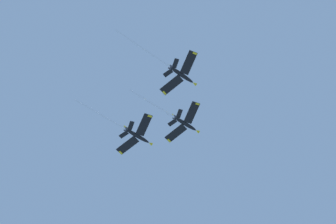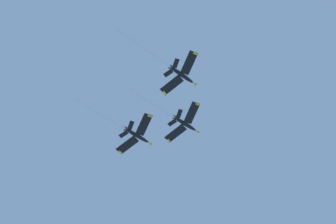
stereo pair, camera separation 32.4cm
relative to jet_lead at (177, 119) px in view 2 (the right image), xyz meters
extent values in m
ellipsoid|color=black|center=(0.32, 4.26, 1.60)|extent=(2.47, 11.80, 5.49)
cone|color=yellow|center=(0.78, 10.52, 3.96)|extent=(1.34, 2.00, 1.69)
ellipsoid|color=black|center=(0.45, 6.01, 2.90)|extent=(1.22, 3.00, 1.83)
cube|color=black|center=(-5.02, 3.94, 1.23)|extent=(9.45, 4.91, 1.45)
cube|color=yellow|center=(-9.13, 3.93, 1.23)|extent=(0.98, 1.82, 0.74)
cube|color=black|center=(5.55, 3.15, 1.23)|extent=(9.62, 6.09, 1.45)
cube|color=yellow|center=(9.61, 2.53, 1.23)|extent=(1.21, 1.86, 0.74)
cube|color=black|center=(-2.30, -0.24, -0.16)|extent=(3.91, 2.55, 0.78)
cube|color=black|center=(2.24, -0.58, -0.16)|extent=(3.99, 2.98, 0.78)
cube|color=yellow|center=(-0.05, -0.71, 1.23)|extent=(0.42, 3.24, 3.46)
cylinder|color=#38383D|center=(-0.53, -1.09, -0.53)|extent=(0.89, 1.27, 1.10)
cylinder|color=#38383D|center=(0.37, -1.15, -0.53)|extent=(0.89, 1.27, 1.10)
cylinder|color=white|center=(-0.87, -11.65, -4.49)|extent=(2.43, 21.06, 8.60)
ellipsoid|color=black|center=(-14.60, -7.72, -3.75)|extent=(2.17, 11.74, 5.63)
cone|color=yellow|center=(-14.29, -1.49, -1.31)|extent=(1.29, 1.98, 1.70)
ellipsoid|color=black|center=(-14.51, -5.99, -2.42)|extent=(1.14, 2.98, 1.86)
cube|color=black|center=(-19.92, -8.17, -4.13)|extent=(9.49, 5.11, 1.49)
cube|color=yellow|center=(-24.04, -8.29, -4.13)|extent=(1.02, 1.82, 0.77)
cube|color=black|center=(-9.34, -8.69, -4.13)|extent=(9.61, 5.88, 1.49)
cube|color=yellow|center=(-5.26, -9.22, -4.13)|extent=(1.17, 1.85, 0.77)
cube|color=black|center=(-17.10, -12.26, -5.56)|extent=(3.93, 2.62, 0.80)
cube|color=black|center=(-12.55, -12.49, -5.56)|extent=(3.98, 2.90, 0.80)
cube|color=yellow|center=(-14.84, -12.70, -4.19)|extent=(0.34, 3.26, 3.48)
cylinder|color=#38383D|center=(-15.31, -13.06, -5.95)|extent=(0.86, 1.26, 1.11)
cylinder|color=#38383D|center=(-14.41, -13.11, -5.95)|extent=(0.86, 1.26, 1.11)
cylinder|color=white|center=(-15.40, -24.06, -10.24)|extent=(1.84, 21.90, 9.14)
ellipsoid|color=black|center=(14.79, -10.58, -4.00)|extent=(2.38, 11.75, 5.64)
cone|color=yellow|center=(15.20, -4.35, -1.56)|extent=(1.33, 2.00, 1.70)
ellipsoid|color=black|center=(14.90, -8.85, -2.68)|extent=(1.19, 3.00, 1.86)
cube|color=black|center=(9.45, -10.93, -4.39)|extent=(9.46, 4.96, 1.50)
cube|color=yellow|center=(5.34, -10.98, -4.39)|extent=(0.99, 1.82, 0.77)
cube|color=black|center=(20.03, -11.64, -4.39)|extent=(9.62, 6.02, 1.50)
cube|color=yellow|center=(24.10, -12.24, -4.39)|extent=(1.19, 1.85, 0.77)
cube|color=black|center=(12.20, -15.07, -5.83)|extent=(3.91, 2.56, 0.80)
cube|color=black|center=(16.75, -15.38, -5.83)|extent=(3.99, 2.95, 0.80)
cube|color=yellow|center=(14.45, -15.55, -4.45)|extent=(0.40, 3.26, 3.48)
cylinder|color=#38383D|center=(13.98, -15.90, -6.21)|extent=(0.88, 1.27, 1.11)
cylinder|color=#38383D|center=(14.88, -15.96, -6.21)|extent=(0.88, 1.27, 1.11)
cylinder|color=white|center=(13.63, -27.79, -10.86)|extent=(2.40, 23.69, 9.90)
camera|label=1|loc=(33.08, -33.18, -175.82)|focal=49.43mm
camera|label=2|loc=(32.86, -33.43, -175.82)|focal=49.43mm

